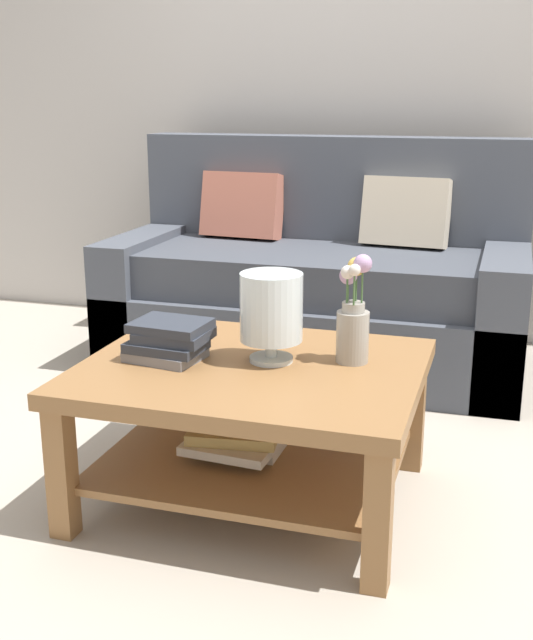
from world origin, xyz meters
The scene contains 7 objects.
ground_plane centered at (0.00, 0.00, 0.00)m, with size 10.00×10.00×0.00m, color #ADA393.
back_wall centered at (0.00, 1.65, 1.35)m, with size 6.40×0.12×2.70m, color #BCB7B2.
couch centered at (-0.06, 1.01, 0.36)m, with size 1.91×0.90×1.06m.
coffee_table centered at (0.07, -0.41, 0.33)m, with size 1.03×0.85×0.46m.
book_stack_main centered at (-0.19, -0.45, 0.52)m, with size 0.26×0.21×0.12m.
glass_hurricane_vase centered at (0.12, -0.37, 0.62)m, with size 0.19×0.19×0.28m.
flower_pitcher centered at (0.36, -0.30, 0.60)m, with size 0.10×0.10×0.34m.
Camera 1 is at (0.80, -2.61, 1.25)m, focal length 44.64 mm.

